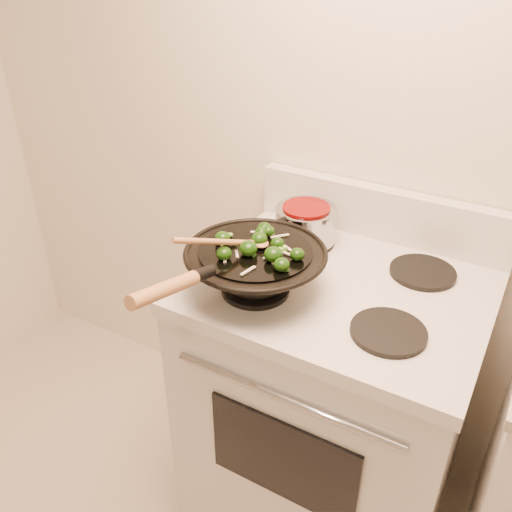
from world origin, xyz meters
The scene contains 5 objects.
stove centered at (-0.08, 1.17, 0.47)m, with size 0.78×0.67×1.08m.
wok centered at (-0.26, 1.02, 1.00)m, with size 0.37×0.61×0.21m.
stirfry centered at (-0.25, 1.02, 1.06)m, with size 0.24×0.23×0.04m.
wooden_spoon centered at (-0.29, 0.98, 1.08)m, with size 0.15×0.25×0.09m.
saucepan centered at (-0.26, 1.32, 0.99)m, with size 0.18×0.29×0.11m.
Camera 1 is at (0.33, -0.00, 1.73)m, focal length 38.00 mm.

